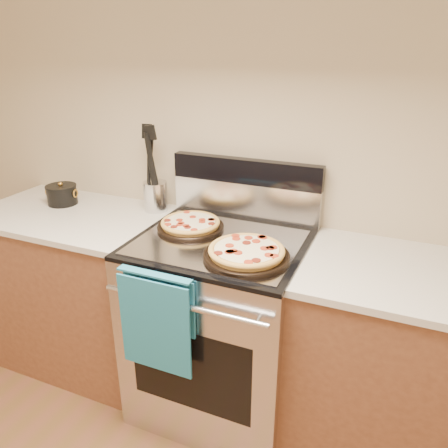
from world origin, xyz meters
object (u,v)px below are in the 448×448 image
at_px(pepperoni_pizza_front, 246,253).
at_px(utensil_crock, 156,196).
at_px(saucepan, 62,195).
at_px(range_body, 221,327).
at_px(pepperoni_pizza_back, 190,224).

xyz_separation_m(pepperoni_pizza_front, utensil_crock, (-0.65, 0.37, 0.04)).
bearing_deg(utensil_crock, saucepan, -167.58).
xyz_separation_m(range_body, utensil_crock, (-0.48, 0.24, 0.54)).
height_order(range_body, pepperoni_pizza_back, pepperoni_pizza_back).
distance_m(pepperoni_pizza_front, utensil_crock, 0.75).
bearing_deg(pepperoni_pizza_back, saucepan, 175.30).
bearing_deg(saucepan, range_body, -6.94).
xyz_separation_m(range_body, pepperoni_pizza_front, (0.17, -0.13, 0.50)).
height_order(pepperoni_pizza_back, utensil_crock, utensil_crock).
height_order(pepperoni_pizza_front, saucepan, saucepan).
xyz_separation_m(range_body, saucepan, (-1.01, 0.12, 0.51)).
distance_m(utensil_crock, saucepan, 0.54).
relative_size(pepperoni_pizza_back, utensil_crock, 1.98).
bearing_deg(utensil_crock, pepperoni_pizza_back, -31.66).
bearing_deg(utensil_crock, pepperoni_pizza_front, -29.64).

